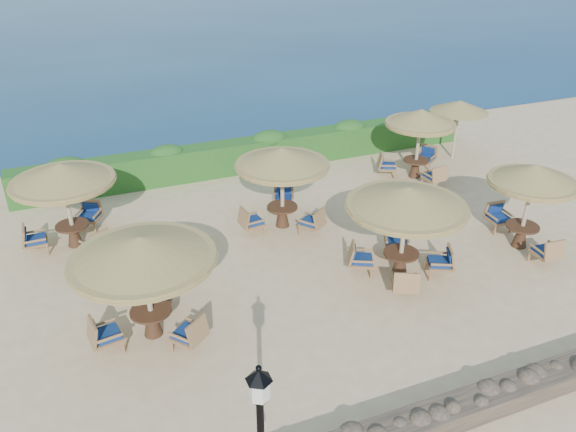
# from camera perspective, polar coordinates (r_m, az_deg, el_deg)

# --- Properties ---
(ground) EXTENTS (120.00, 120.00, 0.00)m
(ground) POSITION_cam_1_polar(r_m,az_deg,el_deg) (16.41, 5.26, -4.24)
(ground) COLOR #DCBB8B
(ground) RESTS_ON ground
(hedge) EXTENTS (18.00, 0.90, 1.20)m
(hedge) POSITION_cam_1_polar(r_m,az_deg,el_deg) (22.08, -3.14, 6.35)
(hedge) COLOR #1C4C18
(hedge) RESTS_ON ground
(stone_wall) EXTENTS (15.00, 0.65, 0.44)m
(stone_wall) POSITION_cam_1_polar(r_m,az_deg,el_deg) (12.33, 19.00, -17.52)
(stone_wall) COLOR brown
(stone_wall) RESTS_ON ground
(extra_parasol) EXTENTS (2.30, 2.30, 2.41)m
(extra_parasol) POSITION_cam_1_polar(r_m,az_deg,el_deg) (23.54, 17.03, 10.60)
(extra_parasol) COLOR tan
(extra_parasol) RESTS_ON ground
(cafe_set_0) EXTENTS (3.30, 3.30, 2.65)m
(cafe_set_0) POSITION_cam_1_polar(r_m,az_deg,el_deg) (12.81, -14.45, -4.60)
(cafe_set_0) COLOR tan
(cafe_set_0) RESTS_ON ground
(cafe_set_1) EXTENTS (3.24, 3.24, 2.65)m
(cafe_set_1) POSITION_cam_1_polar(r_m,az_deg,el_deg) (14.97, 11.87, 0.34)
(cafe_set_1) COLOR tan
(cafe_set_1) RESTS_ON ground
(cafe_set_2) EXTENTS (2.52, 2.84, 2.65)m
(cafe_set_2) POSITION_cam_1_polar(r_m,az_deg,el_deg) (17.43, 23.49, 2.70)
(cafe_set_2) COLOR tan
(cafe_set_2) RESTS_ON ground
(cafe_set_3) EXTENTS (2.97, 2.97, 2.65)m
(cafe_set_3) POSITION_cam_1_polar(r_m,az_deg,el_deg) (17.27, -21.80, 2.80)
(cafe_set_3) COLOR tan
(cafe_set_3) RESTS_ON ground
(cafe_set_4) EXTENTS (2.92, 2.92, 2.65)m
(cafe_set_4) POSITION_cam_1_polar(r_m,az_deg,el_deg) (17.15, -0.59, 4.69)
(cafe_set_4) COLOR tan
(cafe_set_4) RESTS_ON ground
(cafe_set_5) EXTENTS (2.77, 2.72, 2.65)m
(cafe_set_5) POSITION_cam_1_polar(r_m,az_deg,el_deg) (21.35, 13.22, 8.48)
(cafe_set_5) COLOR tan
(cafe_set_5) RESTS_ON ground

